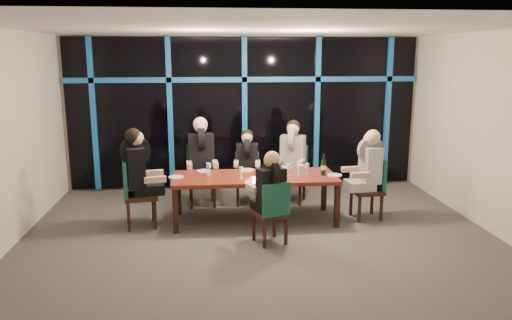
{
  "coord_description": "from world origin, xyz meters",
  "views": [
    {
      "loc": [
        -0.74,
        -6.88,
        2.67
      ],
      "look_at": [
        0.0,
        0.6,
        1.05
      ],
      "focal_mm": 35.0,
      "sensor_mm": 36.0,
      "label": 1
    }
  ],
  "objects_px": {
    "diner_end_right": "(368,162)",
    "water_pitcher": "(300,171)",
    "chair_far_right": "(293,170)",
    "wine_bottle": "(324,167)",
    "diner_far_right": "(292,149)",
    "chair_near_mid": "(273,210)",
    "chair_end_right": "(372,185)",
    "diner_far_mid": "(247,156)",
    "chair_end_left": "(134,190)",
    "diner_far_left": "(201,149)",
    "dining_table": "(255,180)",
    "chair_far_left": "(201,171)",
    "diner_near_mid": "(270,183)",
    "chair_far_mid": "(247,175)",
    "diner_end_left": "(139,163)"
  },
  "relations": [
    {
      "from": "chair_end_left",
      "to": "diner_far_left",
      "type": "xyz_separation_m",
      "value": [
        1.03,
        1.04,
        0.43
      ]
    },
    {
      "from": "chair_far_mid",
      "to": "wine_bottle",
      "type": "relative_size",
      "value": 2.63
    },
    {
      "from": "chair_far_left",
      "to": "chair_end_left",
      "type": "xyz_separation_m",
      "value": [
        -1.03,
        -1.13,
        -0.01
      ]
    },
    {
      "from": "chair_far_right",
      "to": "wine_bottle",
      "type": "xyz_separation_m",
      "value": [
        0.29,
        -1.13,
        0.31
      ]
    },
    {
      "from": "diner_near_mid",
      "to": "diner_far_left",
      "type": "bearing_deg",
      "value": -83.71
    },
    {
      "from": "chair_far_left",
      "to": "water_pitcher",
      "type": "relative_size",
      "value": 5.65
    },
    {
      "from": "diner_near_mid",
      "to": "chair_near_mid",
      "type": "bearing_deg",
      "value": 90.0
    },
    {
      "from": "chair_end_right",
      "to": "diner_far_left",
      "type": "xyz_separation_m",
      "value": [
        -2.77,
        0.99,
        0.46
      ]
    },
    {
      "from": "dining_table",
      "to": "diner_far_right",
      "type": "xyz_separation_m",
      "value": [
        0.77,
        0.98,
        0.29
      ]
    },
    {
      "from": "chair_end_right",
      "to": "diner_near_mid",
      "type": "relative_size",
      "value": 1.12
    },
    {
      "from": "diner_far_right",
      "to": "chair_near_mid",
      "type": "bearing_deg",
      "value": -84.81
    },
    {
      "from": "chair_near_mid",
      "to": "water_pitcher",
      "type": "xyz_separation_m",
      "value": [
        0.56,
        0.92,
        0.33
      ]
    },
    {
      "from": "chair_near_mid",
      "to": "diner_end_right",
      "type": "bearing_deg",
      "value": -170.54
    },
    {
      "from": "chair_end_right",
      "to": "diner_far_right",
      "type": "relative_size",
      "value": 1.01
    },
    {
      "from": "diner_far_mid",
      "to": "chair_far_mid",
      "type": "bearing_deg",
      "value": 90.0
    },
    {
      "from": "diner_end_right",
      "to": "water_pitcher",
      "type": "xyz_separation_m",
      "value": [
        -1.12,
        -0.07,
        -0.11
      ]
    },
    {
      "from": "diner_far_right",
      "to": "water_pitcher",
      "type": "relative_size",
      "value": 5.24
    },
    {
      "from": "diner_far_mid",
      "to": "diner_end_right",
      "type": "relative_size",
      "value": 0.91
    },
    {
      "from": "diner_end_left",
      "to": "wine_bottle",
      "type": "relative_size",
      "value": 2.98
    },
    {
      "from": "chair_end_left",
      "to": "water_pitcher",
      "type": "distance_m",
      "value": 2.61
    },
    {
      "from": "chair_far_left",
      "to": "diner_far_left",
      "type": "bearing_deg",
      "value": -90.0
    },
    {
      "from": "diner_far_mid",
      "to": "diner_end_left",
      "type": "distance_m",
      "value": 2.03
    },
    {
      "from": "wine_bottle",
      "to": "diner_far_left",
      "type": "bearing_deg",
      "value": 152.76
    },
    {
      "from": "dining_table",
      "to": "water_pitcher",
      "type": "distance_m",
      "value": 0.74
    },
    {
      "from": "chair_end_right",
      "to": "chair_near_mid",
      "type": "height_order",
      "value": "chair_end_right"
    },
    {
      "from": "diner_end_right",
      "to": "diner_near_mid",
      "type": "xyz_separation_m",
      "value": [
        -1.71,
        -0.91,
        -0.08
      ]
    },
    {
      "from": "chair_far_left",
      "to": "diner_end_left",
      "type": "relative_size",
      "value": 1.04
    },
    {
      "from": "diner_far_right",
      "to": "water_pitcher",
      "type": "bearing_deg",
      "value": -70.86
    },
    {
      "from": "diner_far_right",
      "to": "chair_end_left",
      "type": "bearing_deg",
      "value": -135.48
    },
    {
      "from": "chair_end_left",
      "to": "diner_end_left",
      "type": "xyz_separation_m",
      "value": [
        0.09,
        0.02,
        0.42
      ]
    },
    {
      "from": "chair_end_left",
      "to": "wine_bottle",
      "type": "xyz_separation_m",
      "value": [
        2.99,
        0.04,
        0.29
      ]
    },
    {
      "from": "chair_end_right",
      "to": "water_pitcher",
      "type": "bearing_deg",
      "value": -91.25
    },
    {
      "from": "chair_end_left",
      "to": "diner_far_right",
      "type": "height_order",
      "value": "diner_far_right"
    },
    {
      "from": "diner_end_left",
      "to": "diner_end_right",
      "type": "relative_size",
      "value": 1.06
    },
    {
      "from": "wine_bottle",
      "to": "diner_far_mid",
      "type": "bearing_deg",
      "value": 138.77
    },
    {
      "from": "chair_far_mid",
      "to": "chair_end_right",
      "type": "relative_size",
      "value": 0.91
    },
    {
      "from": "diner_far_right",
      "to": "chair_end_right",
      "type": "bearing_deg",
      "value": -20.03
    },
    {
      "from": "dining_table",
      "to": "diner_near_mid",
      "type": "bearing_deg",
      "value": -82.8
    },
    {
      "from": "diner_far_mid",
      "to": "diner_end_right",
      "type": "distance_m",
      "value": 2.13
    },
    {
      "from": "wine_bottle",
      "to": "chair_far_mid",
      "type": "bearing_deg",
      "value": 136.47
    },
    {
      "from": "diner_far_left",
      "to": "diner_far_right",
      "type": "bearing_deg",
      "value": -2.86
    },
    {
      "from": "diner_end_right",
      "to": "dining_table",
      "type": "bearing_deg",
      "value": -96.72
    },
    {
      "from": "wine_bottle",
      "to": "chair_far_left",
      "type": "bearing_deg",
      "value": 150.79
    },
    {
      "from": "dining_table",
      "to": "diner_far_right",
      "type": "bearing_deg",
      "value": 51.77
    },
    {
      "from": "water_pitcher",
      "to": "wine_bottle",
      "type": "bearing_deg",
      "value": -7.34
    },
    {
      "from": "diner_far_left",
      "to": "diner_far_right",
      "type": "relative_size",
      "value": 1.05
    },
    {
      "from": "dining_table",
      "to": "wine_bottle",
      "type": "distance_m",
      "value": 1.12
    },
    {
      "from": "diner_far_left",
      "to": "diner_far_mid",
      "type": "distance_m",
      "value": 0.82
    },
    {
      "from": "chair_far_right",
      "to": "diner_near_mid",
      "type": "height_order",
      "value": "diner_near_mid"
    },
    {
      "from": "chair_end_right",
      "to": "diner_end_right",
      "type": "distance_m",
      "value": 0.41
    }
  ]
}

